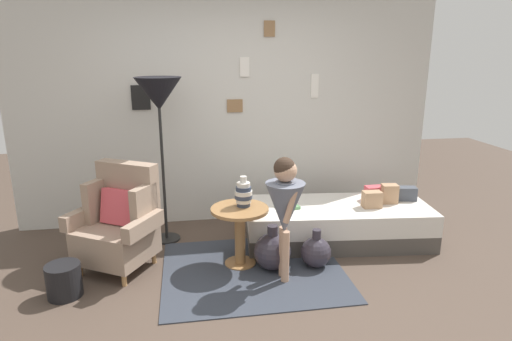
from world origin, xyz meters
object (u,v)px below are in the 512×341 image
person_child (285,203)px  book_on_daybed (288,207)px  demijohn_near (272,251)px  demijohn_far (316,252)px  vase_striped (243,194)px  floor_lamp (159,99)px  magazine_basket (64,280)px  daybed (337,223)px  side_table (240,225)px  armchair (120,222)px

person_child → book_on_daybed: size_ratio=5.07×
book_on_daybed → demijohn_near: 0.61m
person_child → demijohn_far: bearing=27.1°
demijohn_near → vase_striped: bearing=144.2°
floor_lamp → magazine_basket: bearing=-128.5°
person_child → demijohn_far: size_ratio=3.01×
daybed → demijohn_far: daybed is taller
daybed → book_on_daybed: (-0.54, -0.00, 0.22)m
person_child → magazine_basket: (-1.84, 0.03, -0.57)m
daybed → book_on_daybed: bearing=-180.0°
floor_lamp → person_child: (1.05, -1.02, -0.79)m
side_table → floor_lamp: (-0.71, 0.69, 1.10)m
side_table → demijohn_near: bearing=-25.9°
vase_striped → magazine_basket: size_ratio=1.03×
vase_striped → person_child: size_ratio=0.26×
person_child → demijohn_far: 0.69m
armchair → demijohn_near: bearing=-11.8°
armchair → magazine_basket: (-0.40, -0.46, -0.30)m
daybed → magazine_basket: bearing=-165.4°
armchair → demijohn_near: armchair is taller
book_on_daybed → vase_striped: bearing=-147.3°
armchair → side_table: armchair is taller
vase_striped → floor_lamp: floor_lamp is taller
floor_lamp → person_child: floor_lamp is taller
person_child → book_on_daybed: 0.78m
daybed → armchair: bearing=-174.4°
book_on_daybed → demijohn_far: size_ratio=0.59×
daybed → magazine_basket: (-2.58, -0.67, -0.06)m
book_on_daybed → side_table: bearing=-146.1°
vase_striped → book_on_daybed: (0.50, 0.32, -0.27)m
daybed → demijohn_far: bearing=-126.8°
daybed → vase_striped: 1.20m
vase_striped → daybed: bearing=17.2°
floor_lamp → daybed: bearing=-10.3°
daybed → demijohn_far: (-0.39, -0.52, -0.05)m
side_table → demijohn_near: size_ratio=1.32×
demijohn_near → demijohn_far: bearing=-3.0°
magazine_basket → floor_lamp: bearing=51.5°
demijohn_far → magazine_basket: (-2.19, -0.15, -0.01)m
daybed → book_on_daybed: book_on_daybed is taller
daybed → demijohn_far: 0.65m
demijohn_near → person_child: bearing=-72.6°
person_child → armchair: bearing=161.3°
book_on_daybed → demijohn_far: 0.61m
armchair → magazine_basket: bearing=-131.3°
book_on_daybed → daybed: bearing=0.0°
demijohn_far → magazine_basket: 2.20m
magazine_basket → person_child: bearing=-0.8°
demijohn_near → magazine_basket: (-1.78, -0.17, -0.04)m
book_on_daybed → magazine_basket: book_on_daybed is taller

